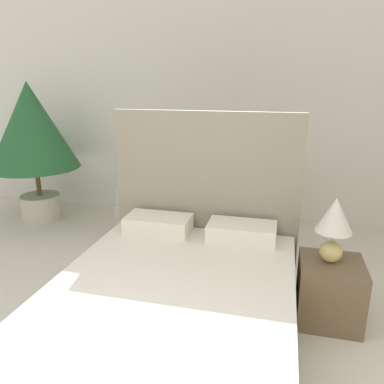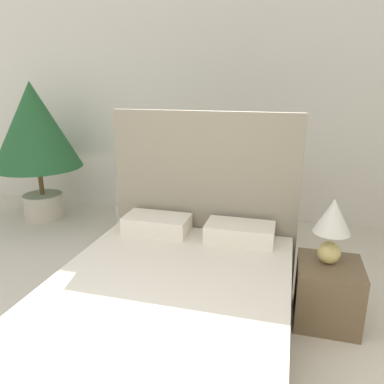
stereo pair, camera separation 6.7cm
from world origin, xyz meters
The scene contains 8 objects.
wall_back centered at (0.00, 3.99, 1.45)m, with size 10.00×0.06×2.90m.
bed centered at (0.16, 1.24, 0.32)m, with size 1.58×2.03×1.55m.
armchair_near_window_left centered at (-0.75, 3.21, 0.26)m, with size 0.58×0.70×0.78m.
armchair_near_window_right centered at (0.08, 3.21, 0.26)m, with size 0.64×0.75×0.78m.
potted_palm centered at (-2.28, 3.23, 1.17)m, with size 1.11×1.11×1.77m.
nightstand centered at (1.20, 1.86, 0.24)m, with size 0.46×0.46×0.48m.
table_lamp centered at (1.18, 1.87, 0.80)m, with size 0.27×0.27×0.50m.
side_table centered at (-0.33, 3.23, 0.25)m, with size 0.31×0.31×0.50m.
Camera 2 is at (0.86, -0.81, 1.79)m, focal length 35.00 mm.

